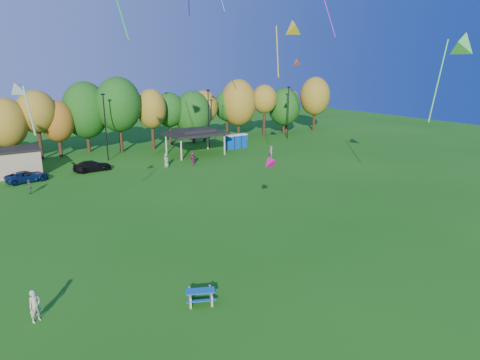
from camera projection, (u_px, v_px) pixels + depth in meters
ground at (277, 285)px, 25.84m from camera, size 160.00×160.00×0.00m
tree_line at (72, 115)px, 60.30m from camera, size 93.57×10.55×11.15m
lamp_posts at (105, 125)px, 57.76m from camera, size 64.50×0.25×9.09m
utility_building at (11, 162)px, 50.60m from camera, size 6.30×4.30×3.25m
pavilion at (195, 133)px, 62.19m from camera, size 8.20×6.20×3.77m
porta_potties at (236, 141)px, 67.45m from camera, size 3.75×1.27×2.18m
picnic_table at (200, 295)px, 23.93m from camera, size 2.03×1.88×0.70m
kite_flyer at (35, 306)px, 22.00m from camera, size 0.76×0.65×1.76m
car_c at (27, 176)px, 48.24m from camera, size 4.79×2.74×1.26m
car_d at (92, 166)px, 53.00m from camera, size 4.69×2.15×1.33m
far_person_1 at (166, 160)px, 55.11m from camera, size 0.64×0.93×1.82m
far_person_2 at (271, 152)px, 60.76m from camera, size 0.46×0.64×1.65m
far_person_3 at (193, 159)px, 56.17m from camera, size 1.69×1.16×1.75m
far_person_4 at (29, 187)px, 43.69m from camera, size 0.65×0.97×1.53m
kite_4 at (17, 87)px, 24.04m from camera, size 1.46×2.16×3.45m
kite_5 at (272, 162)px, 29.10m from camera, size 0.99×1.23×1.19m
kite_8 at (297, 61)px, 56.90m from camera, size 1.58×1.67×1.32m
kite_12 at (463, 41)px, 34.92m from camera, size 4.83×2.63×7.80m
kite_14 at (293, 26)px, 38.82m from camera, size 2.39×3.45×5.67m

